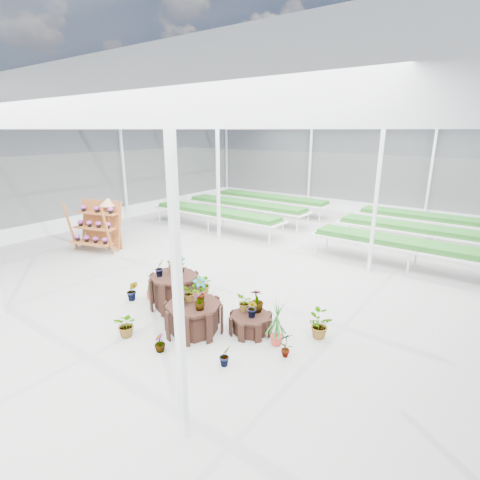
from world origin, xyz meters
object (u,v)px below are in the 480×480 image
Objects in this scene: shelf_rack at (95,226)px; bird_table at (110,223)px; plinth_low at (251,323)px; plinth_mid at (194,318)px; plinth_tall at (175,291)px.

bird_table is (0.23, 0.46, 0.05)m from shelf_rack.
shelf_rack reaches higher than plinth_low.
plinth_low is (1.00, 0.70, -0.12)m from plinth_mid.
shelf_rack is (-5.51, 1.46, 0.48)m from plinth_tall.
bird_table is (-5.28, 1.92, 0.54)m from plinth_tall.
plinth_tall is 5.64m from bird_table.
plinth_mid reaches higher than plinth_low.
plinth_tall reaches higher than plinth_mid.
plinth_low is at bearing -27.42° from shelf_rack.
plinth_mid is at bearing -26.57° from plinth_tall.
plinth_tall is at bearing -32.25° from shelf_rack.
plinth_tall is 0.67× the size of shelf_rack.
plinth_low is at bearing -10.34° from bird_table.
plinth_mid is at bearing -145.01° from plinth_low.
plinth_mid is 1.36× the size of plinth_low.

